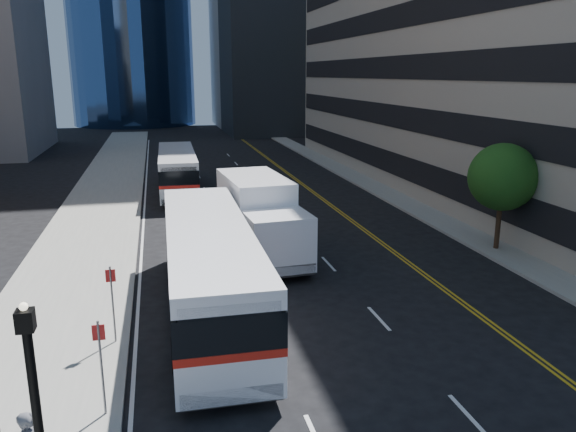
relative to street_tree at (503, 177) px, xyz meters
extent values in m
plane|color=black|center=(-9.00, -8.00, -3.64)|extent=(160.00, 160.00, 0.00)
cube|color=gray|center=(-19.50, 17.00, -3.57)|extent=(5.00, 90.00, 0.15)
cube|color=gray|center=(0.00, 17.00, -3.57)|extent=(2.00, 90.00, 0.15)
cylinder|color=#332114|center=(0.00, 0.00, -2.39)|extent=(0.24, 0.24, 2.20)
sphere|color=#1D4313|center=(0.00, 0.00, 0.01)|extent=(3.20, 3.20, 3.20)
cube|color=black|center=(-18.00, -14.00, 0.89)|extent=(0.28, 0.28, 0.36)
cube|color=white|center=(-14.24, -4.28, -2.68)|extent=(2.92, 12.90, 1.18)
cube|color=red|center=(-14.24, -4.28, -1.98)|extent=(2.94, 12.92, 0.24)
cube|color=black|center=(-14.24, -4.28, -1.39)|extent=(2.94, 12.92, 0.97)
cube|color=white|center=(-14.24, -4.28, -0.58)|extent=(2.92, 12.90, 0.54)
cylinder|color=black|center=(-15.55, -8.13, -3.10)|extent=(0.33, 1.08, 1.07)
cylinder|color=black|center=(-13.00, -8.15, -3.10)|extent=(0.33, 1.08, 1.07)
cylinder|color=black|center=(-15.48, -0.83, -3.10)|extent=(0.33, 1.08, 1.07)
cylinder|color=black|center=(-12.93, -0.86, -3.10)|extent=(0.33, 1.08, 1.07)
cube|color=white|center=(-14.46, 17.79, -2.78)|extent=(2.70, 11.57, 1.06)
cube|color=red|center=(-14.46, 17.79, -2.15)|extent=(2.72, 11.59, 0.21)
cube|color=black|center=(-14.46, 17.79, -1.62)|extent=(2.72, 11.59, 0.86)
cube|color=white|center=(-14.46, 17.79, -0.90)|extent=(2.70, 11.57, 0.48)
cylinder|color=black|center=(-15.65, 14.35, -3.16)|extent=(0.30, 0.97, 0.96)
cylinder|color=black|center=(-13.39, 14.31, -3.16)|extent=(0.30, 0.97, 0.96)
cylinder|color=black|center=(-15.54, 20.88, -3.16)|extent=(0.30, 0.97, 0.96)
cylinder|color=black|center=(-13.28, 20.84, -3.16)|extent=(0.30, 0.97, 0.96)
cube|color=white|center=(-11.07, -1.03, -2.05)|extent=(2.82, 2.62, 2.30)
cube|color=black|center=(-10.99, -2.07, -1.61)|extent=(2.43, 0.26, 1.21)
cube|color=white|center=(-11.38, 2.80, -1.39)|extent=(3.05, 5.46, 2.85)
cube|color=black|center=(-11.28, 1.60, -3.04)|extent=(2.61, 7.38, 0.27)
cylinder|color=black|center=(-12.24, -1.34, -3.11)|extent=(0.39, 1.07, 1.05)
cylinder|color=black|center=(-9.86, -1.15, -3.11)|extent=(0.39, 1.07, 1.05)
cylinder|color=black|center=(-12.69, 4.12, -3.11)|extent=(0.39, 1.07, 1.05)
cylinder|color=black|center=(-10.30, 4.32, -3.11)|extent=(0.39, 1.07, 1.05)
camera|label=1|loc=(-15.77, -23.06, 4.74)|focal=35.00mm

